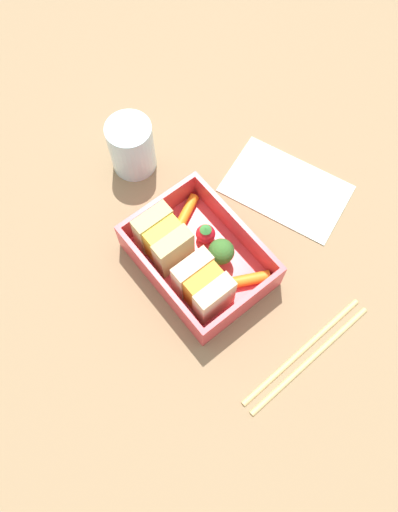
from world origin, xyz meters
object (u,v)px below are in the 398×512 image
object	(u,v)px
broccoli_floret	(221,252)
carrot_stick_far_left	(186,213)
carrot_stick_left	(250,279)
folded_napkin	(286,188)
strawberry_far_left	(206,234)
drinking_glass	(132,147)
chopstick_pair	(307,355)
sandwich_left	(203,286)
sandwich_center_left	(164,240)

from	to	relation	value
broccoli_floret	carrot_stick_far_left	world-z (taller)	broccoli_floret
carrot_stick_left	folded_napkin	bearing A→B (deg)	-60.92
folded_napkin	broccoli_floret	bearing A→B (deg)	101.38
carrot_stick_left	carrot_stick_far_left	world-z (taller)	carrot_stick_left
strawberry_far_left	drinking_glass	world-z (taller)	drinking_glass
chopstick_pair	drinking_glass	xyz separation A→B (cm)	(34.12, 0.04, 3.55)
strawberry_far_left	carrot_stick_far_left	distance (cm)	4.15
carrot_stick_far_left	folded_napkin	xyz separation A→B (cm)	(-4.81, -13.32, -1.63)
broccoli_floret	carrot_stick_far_left	bearing A→B (deg)	-4.31
folded_napkin	sandwich_left	bearing A→B (deg)	105.02
sandwich_center_left	carrot_stick_far_left	size ratio (longest dim) A/B	1.17
sandwich_center_left	carrot_stick_left	bearing A→B (deg)	-150.55
carrot_stick_left	drinking_glass	bearing A→B (deg)	1.41
strawberry_far_left	carrot_stick_left	bearing A→B (deg)	-176.09
sandwich_left	carrot_stick_far_left	size ratio (longest dim) A/B	1.17
carrot_stick_far_left	broccoli_floret	bearing A→B (deg)	175.69
sandwich_center_left	carrot_stick_far_left	xyz separation A→B (cm)	(2.22, -5.08, -2.47)
broccoli_floret	strawberry_far_left	world-z (taller)	broccoli_floret
folded_napkin	chopstick_pair	bearing A→B (deg)	143.37
carrot_stick_left	folded_napkin	size ratio (longest dim) A/B	0.30
carrot_stick_left	folded_napkin	distance (cm)	14.84
sandwich_center_left	strawberry_far_left	bearing A→B (deg)	-110.60
carrot_stick_left	strawberry_far_left	distance (cm)	7.94
sandwich_center_left	carrot_stick_left	distance (cm)	11.46
chopstick_pair	carrot_stick_left	bearing A→B (deg)	-2.79
broccoli_floret	chopstick_pair	bearing A→B (deg)	-178.20
sandwich_left	carrot_stick_left	size ratio (longest dim) A/B	1.30
carrot_stick_left	sandwich_center_left	bearing A→B (deg)	29.45
carrot_stick_far_left	chopstick_pair	xyz separation A→B (cm)	(-22.86, 0.10, -1.48)
sandwich_left	folded_napkin	size ratio (longest dim) A/B	0.39
chopstick_pair	drinking_glass	bearing A→B (deg)	0.07
drinking_glass	chopstick_pair	bearing A→B (deg)	-179.93
drinking_glass	sandwich_center_left	bearing A→B (deg)	159.87
sandwich_left	chopstick_pair	bearing A→B (deg)	-159.20
carrot_stick_left	carrot_stick_far_left	size ratio (longest dim) A/B	0.90
chopstick_pair	drinking_glass	distance (cm)	34.30
strawberry_far_left	chopstick_pair	distance (cm)	18.90
strawberry_far_left	folded_napkin	distance (cm)	13.65
strawberry_far_left	broccoli_floret	bearing A→B (deg)	172.41
sandwich_left	carrot_stick_left	distance (cm)	6.41
sandwich_center_left	chopstick_pair	bearing A→B (deg)	-166.43
sandwich_left	carrot_stick_far_left	world-z (taller)	sandwich_left
sandwich_center_left	drinking_glass	bearing A→B (deg)	-20.13
strawberry_far_left	sandwich_left	bearing A→B (deg)	138.70
sandwich_center_left	drinking_glass	size ratio (longest dim) A/B	0.80
carrot_stick_far_left	folded_napkin	distance (cm)	14.26
carrot_stick_left	carrot_stick_far_left	distance (cm)	11.99
chopstick_pair	drinking_glass	size ratio (longest dim) A/B	2.42
sandwich_left	folded_napkin	bearing A→B (deg)	-74.98
carrot_stick_left	broccoli_floret	size ratio (longest dim) A/B	1.11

